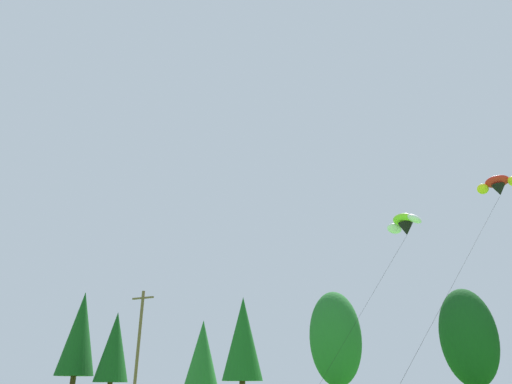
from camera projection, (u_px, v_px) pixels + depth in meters
name	position (u px, v px, depth m)	size (l,w,h in m)	color
treeline_tree_a	(80.00, 333.00, 57.42)	(4.60, 4.60, 13.63)	#472D19
treeline_tree_b	(114.00, 346.00, 55.19)	(3.99, 3.99, 10.84)	#472D19
treeline_tree_c	(202.00, 352.00, 51.11)	(3.65, 3.65, 9.32)	#472D19
treeline_tree_d	(243.00, 338.00, 46.01)	(3.99, 3.99, 10.87)	#472D19
treeline_tree_e	(335.00, 338.00, 40.99)	(4.60, 4.60, 10.38)	#472D19
treeline_tree_f	(468.00, 337.00, 37.72)	(4.49, 4.49, 9.97)	#472D19
utility_pole	(138.00, 348.00, 38.36)	(2.20, 0.26, 10.00)	brown
parafoil_kite_high_lime_white	(404.00, 224.00, 34.49)	(7.45, 7.82, 12.73)	#93D633
parafoil_kite_mid_red_yellow	(498.00, 185.00, 34.91)	(8.73, 15.82, 15.56)	red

